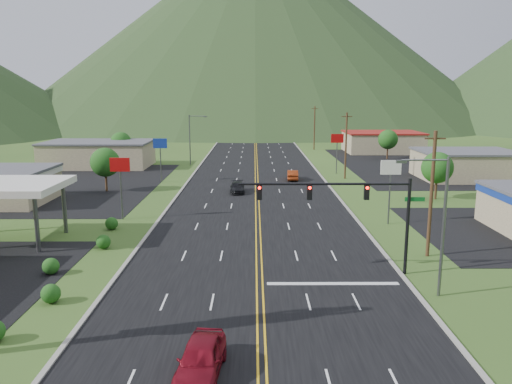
{
  "coord_description": "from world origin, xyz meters",
  "views": [
    {
      "loc": [
        -0.37,
        -20.13,
        12.79
      ],
      "look_at": [
        -0.21,
        21.72,
        4.5
      ],
      "focal_mm": 35.0,
      "sensor_mm": 36.0,
      "label": 1
    }
  ],
  "objects_px": {
    "traffic_signal": "(352,202)",
    "car_red_near": "(201,359)",
    "streetlight_east": "(439,218)",
    "car_red_far": "(293,175)",
    "car_dark_mid": "(237,188)",
    "gas_canopy": "(3,187)",
    "streetlight_west": "(191,136)"
  },
  "relations": [
    {
      "from": "car_dark_mid",
      "to": "gas_canopy",
      "type": "bearing_deg",
      "value": -133.9
    },
    {
      "from": "car_red_near",
      "to": "car_dark_mid",
      "type": "xyz_separation_m",
      "value": [
        0.25,
        43.21,
        -0.17
      ]
    },
    {
      "from": "traffic_signal",
      "to": "streetlight_west",
      "type": "relative_size",
      "value": 1.46
    },
    {
      "from": "traffic_signal",
      "to": "gas_canopy",
      "type": "distance_m",
      "value": 29.59
    },
    {
      "from": "traffic_signal",
      "to": "gas_canopy",
      "type": "relative_size",
      "value": 1.31
    },
    {
      "from": "traffic_signal",
      "to": "car_red_near",
      "type": "xyz_separation_m",
      "value": [
        -9.31,
        -13.23,
        -4.5
      ]
    },
    {
      "from": "car_red_near",
      "to": "streetlight_west",
      "type": "bearing_deg",
      "value": 102.16
    },
    {
      "from": "car_dark_mid",
      "to": "car_red_far",
      "type": "xyz_separation_m",
      "value": [
        7.98,
        9.75,
        0.09
      ]
    },
    {
      "from": "traffic_signal",
      "to": "streetlight_east",
      "type": "xyz_separation_m",
      "value": [
        4.7,
        -4.0,
        -0.15
      ]
    },
    {
      "from": "car_dark_mid",
      "to": "car_red_far",
      "type": "distance_m",
      "value": 12.6
    },
    {
      "from": "traffic_signal",
      "to": "streetlight_east",
      "type": "bearing_deg",
      "value": -40.39
    },
    {
      "from": "streetlight_west",
      "to": "car_red_near",
      "type": "distance_m",
      "value": 69.93
    },
    {
      "from": "streetlight_west",
      "to": "streetlight_east",
      "type": "bearing_deg",
      "value": -69.14
    },
    {
      "from": "gas_canopy",
      "to": "streetlight_west",
      "type": "bearing_deg",
      "value": 77.87
    },
    {
      "from": "streetlight_west",
      "to": "car_red_near",
      "type": "bearing_deg",
      "value": -82.71
    },
    {
      "from": "car_red_near",
      "to": "car_dark_mid",
      "type": "bearing_deg",
      "value": 94.54
    },
    {
      "from": "traffic_signal",
      "to": "car_red_near",
      "type": "height_order",
      "value": "traffic_signal"
    },
    {
      "from": "traffic_signal",
      "to": "car_red_far",
      "type": "relative_size",
      "value": 2.91
    },
    {
      "from": "streetlight_east",
      "to": "car_red_far",
      "type": "xyz_separation_m",
      "value": [
        -5.77,
        43.73,
        -4.44
      ]
    },
    {
      "from": "car_red_far",
      "to": "car_dark_mid",
      "type": "bearing_deg",
      "value": 53.41
    },
    {
      "from": "streetlight_west",
      "to": "car_dark_mid",
      "type": "xyz_separation_m",
      "value": [
        9.1,
        -26.02,
        -4.53
      ]
    },
    {
      "from": "gas_canopy",
      "to": "car_dark_mid",
      "type": "distance_m",
      "value": 29.63
    },
    {
      "from": "streetlight_west",
      "to": "car_red_far",
      "type": "relative_size",
      "value": 2.0
    },
    {
      "from": "car_red_far",
      "to": "gas_canopy",
      "type": "bearing_deg",
      "value": 51.88
    },
    {
      "from": "streetlight_east",
      "to": "traffic_signal",
      "type": "bearing_deg",
      "value": 139.61
    },
    {
      "from": "car_red_far",
      "to": "streetlight_west",
      "type": "bearing_deg",
      "value": -40.9
    },
    {
      "from": "car_dark_mid",
      "to": "streetlight_west",
      "type": "bearing_deg",
      "value": 106.86
    },
    {
      "from": "gas_canopy",
      "to": "car_red_far",
      "type": "height_order",
      "value": "gas_canopy"
    },
    {
      "from": "car_red_near",
      "to": "car_dark_mid",
      "type": "relative_size",
      "value": 1.08
    },
    {
      "from": "traffic_signal",
      "to": "car_dark_mid",
      "type": "xyz_separation_m",
      "value": [
        -9.06,
        29.98,
        -4.68
      ]
    },
    {
      "from": "car_red_near",
      "to": "car_red_far",
      "type": "relative_size",
      "value": 1.08
    },
    {
      "from": "gas_canopy",
      "to": "car_red_near",
      "type": "distance_m",
      "value": 28.89
    }
  ]
}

